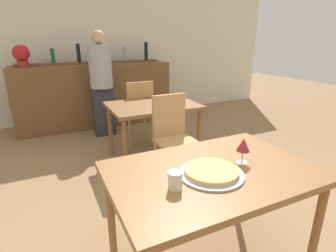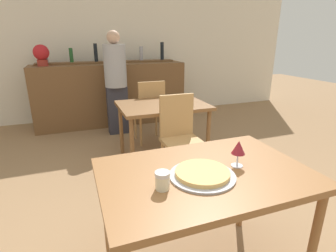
{
  "view_description": "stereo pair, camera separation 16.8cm",
  "coord_description": "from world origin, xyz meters",
  "px_view_note": "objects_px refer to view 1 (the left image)",
  "views": [
    {
      "loc": [
        -0.81,
        -1.11,
        1.49
      ],
      "look_at": [
        -0.02,
        0.55,
        0.88
      ],
      "focal_mm": 28.0,
      "sensor_mm": 36.0,
      "label": 1
    },
    {
      "loc": [
        -0.66,
        -1.17,
        1.49
      ],
      "look_at": [
        -0.02,
        0.55,
        0.88
      ],
      "focal_mm": 28.0,
      "sensor_mm": 36.0,
      "label": 2
    }
  ],
  "objects_px": {
    "pizza_tray": "(211,172)",
    "cheese_shaker": "(175,180)",
    "chair_far_side_back": "(138,109)",
    "potted_plant": "(21,55)",
    "chair_far_side_front": "(173,132)",
    "person_standing": "(101,81)",
    "wine_glass": "(243,145)"
  },
  "relations": [
    {
      "from": "pizza_tray",
      "to": "wine_glass",
      "type": "bearing_deg",
      "value": 9.59
    },
    {
      "from": "chair_far_side_back",
      "to": "cheese_shaker",
      "type": "relative_size",
      "value": 9.96
    },
    {
      "from": "chair_far_side_front",
      "to": "chair_far_side_back",
      "type": "height_order",
      "value": "same"
    },
    {
      "from": "wine_glass",
      "to": "cheese_shaker",
      "type": "bearing_deg",
      "value": -170.63
    },
    {
      "from": "chair_far_side_front",
      "to": "person_standing",
      "type": "bearing_deg",
      "value": 102.12
    },
    {
      "from": "chair_far_side_back",
      "to": "pizza_tray",
      "type": "relative_size",
      "value": 2.56
    },
    {
      "from": "chair_far_side_front",
      "to": "person_standing",
      "type": "height_order",
      "value": "person_standing"
    },
    {
      "from": "cheese_shaker",
      "to": "potted_plant",
      "type": "distance_m",
      "value": 3.69
    },
    {
      "from": "wine_glass",
      "to": "chair_far_side_front",
      "type": "bearing_deg",
      "value": 82.65
    },
    {
      "from": "chair_far_side_back",
      "to": "wine_glass",
      "type": "bearing_deg",
      "value": 86.1
    },
    {
      "from": "pizza_tray",
      "to": "person_standing",
      "type": "distance_m",
      "value": 3.01
    },
    {
      "from": "potted_plant",
      "to": "pizza_tray",
      "type": "bearing_deg",
      "value": -74.14
    },
    {
      "from": "wine_glass",
      "to": "potted_plant",
      "type": "bearing_deg",
      "value": 109.77
    },
    {
      "from": "wine_glass",
      "to": "person_standing",
      "type": "bearing_deg",
      "value": 94.02
    },
    {
      "from": "chair_far_side_back",
      "to": "wine_glass",
      "type": "height_order",
      "value": "wine_glass"
    },
    {
      "from": "chair_far_side_front",
      "to": "pizza_tray",
      "type": "distance_m",
      "value": 1.38
    },
    {
      "from": "pizza_tray",
      "to": "cheese_shaker",
      "type": "relative_size",
      "value": 3.89
    },
    {
      "from": "chair_far_side_back",
      "to": "pizza_tray",
      "type": "distance_m",
      "value": 2.45
    },
    {
      "from": "cheese_shaker",
      "to": "potted_plant",
      "type": "relative_size",
      "value": 0.29
    },
    {
      "from": "person_standing",
      "to": "potted_plant",
      "type": "height_order",
      "value": "person_standing"
    },
    {
      "from": "pizza_tray",
      "to": "potted_plant",
      "type": "xyz_separation_m",
      "value": [
        -1.01,
        3.54,
        0.46
      ]
    },
    {
      "from": "potted_plant",
      "to": "chair_far_side_back",
      "type": "bearing_deg",
      "value": -38.78
    },
    {
      "from": "person_standing",
      "to": "cheese_shaker",
      "type": "bearing_deg",
      "value": -95.37
    },
    {
      "from": "chair_far_side_front",
      "to": "person_standing",
      "type": "distance_m",
      "value": 1.79
    },
    {
      "from": "chair_far_side_front",
      "to": "pizza_tray",
      "type": "relative_size",
      "value": 2.56
    },
    {
      "from": "pizza_tray",
      "to": "cheese_shaker",
      "type": "xyz_separation_m",
      "value": [
        -0.24,
        -0.04,
        0.03
      ]
    },
    {
      "from": "pizza_tray",
      "to": "person_standing",
      "type": "xyz_separation_m",
      "value": [
        0.04,
        3.01,
        0.08
      ]
    },
    {
      "from": "chair_far_side_front",
      "to": "pizza_tray",
      "type": "bearing_deg",
      "value": -107.74
    },
    {
      "from": "person_standing",
      "to": "wine_glass",
      "type": "height_order",
      "value": "person_standing"
    },
    {
      "from": "pizza_tray",
      "to": "chair_far_side_front",
      "type": "bearing_deg",
      "value": 72.26
    },
    {
      "from": "chair_far_side_back",
      "to": "person_standing",
      "type": "xyz_separation_m",
      "value": [
        -0.37,
        0.61,
        0.33
      ]
    },
    {
      "from": "cheese_shaker",
      "to": "chair_far_side_front",
      "type": "bearing_deg",
      "value": 63.73
    }
  ]
}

